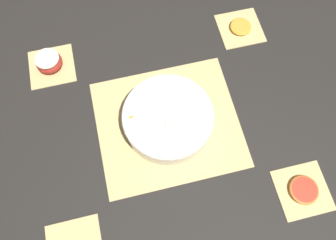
{
  "coord_description": "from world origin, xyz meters",
  "views": [
    {
      "loc": [
        0.09,
        0.36,
        0.98
      ],
      "look_at": [
        0.0,
        0.0,
        0.04
      ],
      "focal_mm": 35.0,
      "sensor_mm": 36.0,
      "label": 1
    }
  ],
  "objects_px": {
    "grapefruit_slice": "(304,190)",
    "fruit_salad_bowl": "(168,119)",
    "apple_half": "(49,62)",
    "orange_slice_whole": "(241,27)"
  },
  "relations": [
    {
      "from": "fruit_salad_bowl",
      "to": "orange_slice_whole",
      "type": "bearing_deg",
      "value": -138.65
    },
    {
      "from": "fruit_salad_bowl",
      "to": "apple_half",
      "type": "bearing_deg",
      "value": -41.36
    },
    {
      "from": "fruit_salad_bowl",
      "to": "grapefruit_slice",
      "type": "bearing_deg",
      "value": 138.69
    },
    {
      "from": "apple_half",
      "to": "orange_slice_whole",
      "type": "relative_size",
      "value": 1.14
    },
    {
      "from": "grapefruit_slice",
      "to": "orange_slice_whole",
      "type": "bearing_deg",
      "value": -90.0
    },
    {
      "from": "fruit_salad_bowl",
      "to": "grapefruit_slice",
      "type": "relative_size",
      "value": 3.2
    },
    {
      "from": "fruit_salad_bowl",
      "to": "grapefruit_slice",
      "type": "height_order",
      "value": "fruit_salad_bowl"
    },
    {
      "from": "apple_half",
      "to": "grapefruit_slice",
      "type": "xyz_separation_m",
      "value": [
        -0.68,
        0.6,
        -0.02
      ]
    },
    {
      "from": "fruit_salad_bowl",
      "to": "grapefruit_slice",
      "type": "xyz_separation_m",
      "value": [
        -0.34,
        0.3,
        -0.04
      ]
    },
    {
      "from": "grapefruit_slice",
      "to": "fruit_salad_bowl",
      "type": "bearing_deg",
      "value": -41.31
    }
  ]
}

